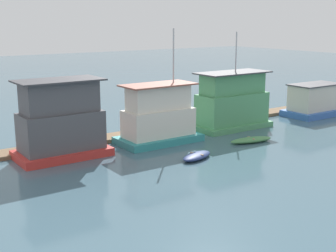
# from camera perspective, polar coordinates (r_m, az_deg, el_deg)

# --- Properties ---
(ground_plane) EXTENTS (200.00, 200.00, 0.00)m
(ground_plane) POSITION_cam_1_polar(r_m,az_deg,el_deg) (39.34, -0.83, -1.72)
(ground_plane) COLOR #426070
(dock_walkway) EXTENTS (51.00, 2.12, 0.30)m
(dock_walkway) POSITION_cam_1_polar(r_m,az_deg,el_deg) (41.41, -2.82, -0.77)
(dock_walkway) COLOR brown
(dock_walkway) RESTS_ON ground_plane
(houseboat_red) EXTENTS (6.68, 3.80, 5.74)m
(houseboat_red) POSITION_cam_1_polar(r_m,az_deg,el_deg) (34.87, -12.92, 0.38)
(houseboat_red) COLOR red
(houseboat_red) RESTS_ON ground_plane
(houseboat_teal) EXTENTS (6.80, 3.67, 9.22)m
(houseboat_teal) POSITION_cam_1_polar(r_m,az_deg,el_deg) (38.20, -1.16, 1.06)
(houseboat_teal) COLOR teal
(houseboat_teal) RESTS_ON ground_plane
(houseboat_green) EXTENTS (7.41, 3.55, 8.84)m
(houseboat_green) POSITION_cam_1_polar(r_m,az_deg,el_deg) (43.65, 7.83, 2.82)
(houseboat_green) COLOR #4C9360
(houseboat_green) RESTS_ON ground_plane
(houseboat_blue) EXTENTS (6.42, 3.77, 3.34)m
(houseboat_blue) POSITION_cam_1_polar(r_m,az_deg,el_deg) (51.56, 17.43, 2.96)
(houseboat_blue) COLOR #3866B7
(houseboat_blue) RESTS_ON ground_plane
(dinghy_navy) EXTENTS (3.25, 2.19, 0.44)m
(dinghy_navy) POSITION_cam_1_polar(r_m,az_deg,el_deg) (34.11, 3.53, -3.66)
(dinghy_navy) COLOR navy
(dinghy_navy) RESTS_ON ground_plane
(dinghy_green) EXTENTS (3.96, 1.77, 0.46)m
(dinghy_green) POSITION_cam_1_polar(r_m,az_deg,el_deg) (39.06, 10.10, -1.68)
(dinghy_green) COLOR #47844C
(dinghy_green) RESTS_ON ground_plane
(mooring_post_far_right) EXTENTS (0.26, 0.26, 1.25)m
(mooring_post_far_right) POSITION_cam_1_polar(r_m,az_deg,el_deg) (40.95, -0.24, -0.23)
(mooring_post_far_right) COLOR #846B4C
(mooring_post_far_right) RESTS_ON ground_plane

